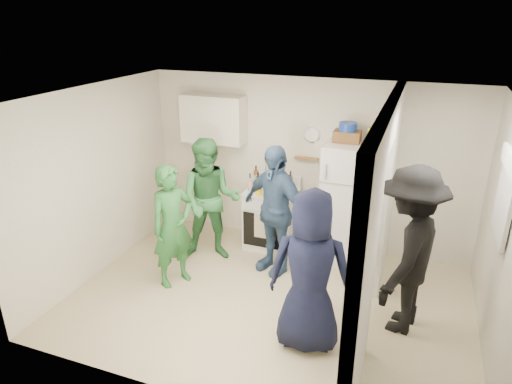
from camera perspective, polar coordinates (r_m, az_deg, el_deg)
floor at (r=5.82m, az=1.58°, el=-13.33°), size 4.80×4.80×0.00m
wall_back at (r=6.73m, az=6.39°, el=3.49°), size 4.80×0.00×4.80m
wall_front at (r=3.82m, az=-6.69°, el=-11.61°), size 4.80×0.00×4.80m
wall_left at (r=6.33m, az=-19.33°, el=1.17°), size 0.00×3.40×3.40m
wall_right at (r=5.06m, az=28.57°, el=-5.53°), size 0.00×3.40×3.40m
ceiling at (r=4.84m, az=1.89°, el=11.72°), size 4.80×4.80×0.00m
partition_pier_back at (r=6.00m, az=16.10°, el=0.46°), size 0.12×1.20×2.50m
partition_pier_front at (r=4.02m, az=13.14°, el=-10.25°), size 0.12×1.20×2.50m
partition_header at (r=4.65m, az=16.17°, el=7.95°), size 0.12×1.00×0.40m
stove at (r=6.84m, az=1.93°, el=-3.33°), size 0.75×0.62×0.89m
upper_cabinet at (r=6.86m, az=-5.32°, el=9.10°), size 0.95×0.34×0.70m
fridge at (r=6.41m, az=11.52°, el=-1.48°), size 0.71×0.69×1.72m
wicker_basket at (r=6.17m, az=11.32°, el=6.84°), size 0.35×0.25×0.15m
blue_bowl at (r=6.14m, az=11.41°, el=8.02°), size 0.24×0.24×0.11m
yellow_cup_stack_top at (r=5.98m, az=14.15°, el=6.62°), size 0.09×0.09×0.25m
wall_clock at (r=6.57m, az=6.93°, el=7.12°), size 0.22×0.02×0.22m
spice_shelf at (r=6.65m, az=6.31°, el=4.19°), size 0.35×0.08×0.03m
nook_window at (r=5.08m, az=28.89°, el=-0.50°), size 0.03×0.70×0.80m
nook_window_frame at (r=5.08m, az=28.73°, el=-0.47°), size 0.04×0.76×0.86m
nook_valance at (r=4.97m, az=29.16°, el=3.30°), size 0.04×0.82×0.18m
yellow_cup_stack_stove at (r=6.46m, az=0.36°, el=0.64°), size 0.09×0.09×0.25m
red_cup at (r=6.40m, az=3.28°, el=-0.22°), size 0.09×0.09×0.12m
person_green_left at (r=5.87m, az=-10.38°, el=-4.24°), size 0.62×0.70×1.61m
person_green_center at (r=6.36m, az=-5.76°, el=-1.10°), size 1.03×0.91×1.77m
person_denim at (r=6.03m, az=2.29°, el=-2.27°), size 1.13×0.83×1.78m
person_navy at (r=4.71m, az=6.79°, el=-9.92°), size 0.94×0.69×1.76m
person_nook at (r=5.17m, az=18.49°, el=-7.03°), size 0.98×1.36×1.90m
bottle_a at (r=6.82m, az=-0.02°, el=2.07°), size 0.07×0.07×0.31m
bottle_b at (r=6.61m, az=0.25°, el=1.30°), size 0.08×0.08×0.29m
bottle_c at (r=6.78m, az=1.85°, el=1.89°), size 0.06×0.06×0.30m
bottle_d at (r=6.55m, az=1.96°, el=1.06°), size 0.06×0.06×0.28m
bottle_e at (r=6.73m, az=3.30°, el=1.77°), size 0.06×0.06×0.31m
bottle_f at (r=6.57m, az=3.56°, el=1.27°), size 0.08×0.08×0.31m
bottle_g at (r=6.67m, az=4.32°, el=1.44°), size 0.07×0.07×0.29m
bottle_h at (r=6.60m, az=-0.75°, el=1.22°), size 0.06×0.06×0.27m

